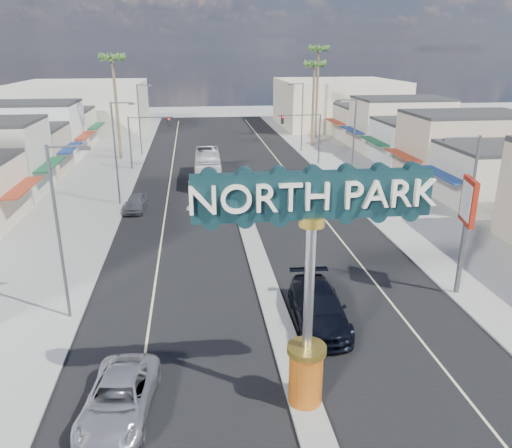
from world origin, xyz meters
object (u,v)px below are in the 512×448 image
object	(u,v)px
traffic_signal_right	(305,129)
city_bus	(208,167)
streetlight_r_near	(467,209)
suv_right	(319,307)
streetlight_r_mid	(352,143)
streetlight_r_far	(301,114)
traffic_signal_left	(146,132)
palm_right_mid	(314,69)
streetlight_l_near	(61,226)
palm_right_far	(319,54)
suv_left	(119,398)
car_parked_left	(136,203)
bank_pylon_sign	(468,208)
palm_left_far	(113,64)
gateway_sign	(310,266)
streetlight_l_far	(140,116)
streetlight_l_mid	(117,148)

from	to	relation	value
traffic_signal_right	city_bus	size ratio (longest dim) A/B	0.56
streetlight_r_near	city_bus	world-z (taller)	streetlight_r_near
suv_right	streetlight_r_mid	bearing A→B (deg)	71.72
streetlight_r_far	suv_right	distance (m)	45.06
traffic_signal_left	palm_right_mid	distance (m)	26.01
streetlight_l_near	palm_right_far	bearing A→B (deg)	63.94
streetlight_r_near	suv_left	distance (m)	19.63
palm_right_far	car_parked_left	world-z (taller)	palm_right_far
streetlight_l_near	city_bus	xyz separation A→B (m)	(7.95, 27.78, -3.57)
palm_right_mid	suv_right	distance (m)	50.26
suv_right	bank_pylon_sign	bearing A→B (deg)	16.47
traffic_signal_right	car_parked_left	distance (m)	24.39
palm_left_far	palm_right_far	distance (m)	30.48
streetlight_l_near	palm_right_mid	distance (m)	51.92
bank_pylon_sign	suv_left	bearing A→B (deg)	-142.98
palm_right_far	palm_right_mid	bearing A→B (deg)	-108.43
suv_right	car_parked_left	bearing A→B (deg)	121.20
palm_left_far	streetlight_l_near	bearing A→B (deg)	-86.33
car_parked_left	palm_left_far	bearing A→B (deg)	105.05
streetlight_r_far	gateway_sign	bearing A→B (deg)	-101.78
streetlight_r_far	palm_right_mid	bearing A→B (deg)	57.31
streetlight_r_near	palm_right_mid	distance (m)	46.40
streetlight_r_mid	bank_pylon_sign	size ratio (longest dim) A/B	1.36
traffic_signal_right	traffic_signal_left	bearing A→B (deg)	180.00
traffic_signal_right	palm_right_mid	world-z (taller)	palm_right_mid
traffic_signal_left	bank_pylon_sign	world-z (taller)	bank_pylon_sign
palm_right_far	suv_left	size ratio (longest dim) A/B	2.69
suv_right	streetlight_r_far	bearing A→B (deg)	81.80
palm_right_far	car_parked_left	xyz separation A→B (m)	(-24.00, -33.87, -11.69)
traffic_signal_right	streetlight_l_far	size ratio (longest dim) A/B	0.67
palm_right_mid	suv_left	world-z (taller)	palm_right_mid
streetlight_r_far	palm_right_far	size ratio (longest dim) A/B	0.64
traffic_signal_left	suv_left	bearing A→B (deg)	-87.14
streetlight_r_near	streetlight_l_far	bearing A→B (deg)	116.42
streetlight_l_mid	bank_pylon_sign	xyz separation A→B (m)	(20.93, -19.98, 0.06)
streetlight_l_far	suv_right	distance (m)	45.98
streetlight_l_near	palm_left_far	xyz separation A→B (m)	(-2.57, 40.00, 6.43)
streetlight_l_mid	suv_left	xyz separation A→B (m)	(3.33, -27.70, -4.34)
palm_right_far	gateway_sign	bearing A→B (deg)	-104.03
palm_right_far	suv_right	distance (m)	56.78
streetlight_r_far	traffic_signal_right	bearing A→B (deg)	-98.86
streetlight_l_far	car_parked_left	bearing A→B (deg)	-86.56
streetlight_r_mid	streetlight_l_near	bearing A→B (deg)	-136.21
traffic_signal_left	streetlight_r_near	bearing A→B (deg)	-60.01
car_parked_left	palm_right_mid	bearing A→B (deg)	56.39
bank_pylon_sign	streetlight_r_near	bearing A→B (deg)	-145.86
streetlight_l_near	palm_right_mid	bearing A→B (deg)	63.01
streetlight_l_mid	streetlight_r_mid	world-z (taller)	same
traffic_signal_left	car_parked_left	bearing A→B (deg)	-89.33
streetlight_l_far	streetlight_r_far	bearing A→B (deg)	0.00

